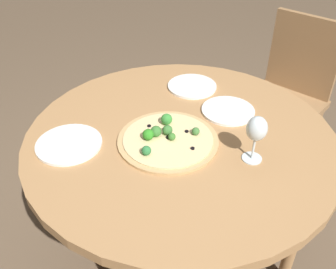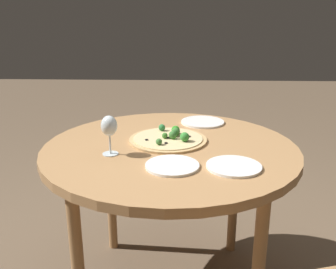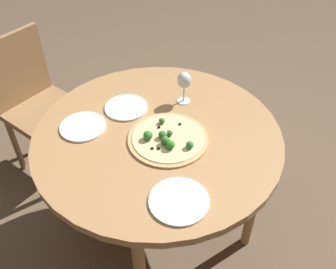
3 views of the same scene
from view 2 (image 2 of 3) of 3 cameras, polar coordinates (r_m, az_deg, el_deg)
dining_table at (r=1.66m, az=0.34°, el=-3.98°), size 1.11×1.11×0.76m
pizza at (r=1.69m, az=0.15°, el=-0.60°), size 0.35×0.35×0.05m
wine_glass at (r=1.51m, az=-8.95°, el=1.10°), size 0.07×0.07×0.16m
plate_near at (r=1.43m, az=10.00°, el=-4.78°), size 0.21×0.21×0.01m
plate_far at (r=1.97m, az=5.29°, el=1.91°), size 0.23×0.23×0.01m
plate_side at (r=1.41m, az=0.65°, el=-4.75°), size 0.20×0.20×0.01m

